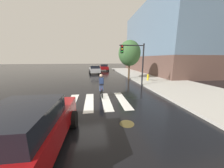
# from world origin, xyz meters

# --- Properties ---
(ground_plane) EXTENTS (120.00, 120.00, 0.00)m
(ground_plane) POSITION_xyz_m (0.00, 0.00, 0.00)
(ground_plane) COLOR black
(sidewalk) EXTENTS (6.50, 50.00, 0.15)m
(sidewalk) POSITION_xyz_m (8.75, 0.00, 0.07)
(sidewalk) COLOR #B2AFA8
(sidewalk) RESTS_ON ground
(crosswalk_stripes) EXTENTS (6.12, 3.43, 0.01)m
(crosswalk_stripes) POSITION_xyz_m (-0.41, 0.00, 0.01)
(crosswalk_stripes) COLOR silver
(crosswalk_stripes) RESTS_ON ground
(manhole_cover) EXTENTS (0.64, 0.64, 0.01)m
(manhole_cover) POSITION_xyz_m (1.85, -2.97, 0.00)
(manhole_cover) COLOR #473D1E
(manhole_cover) RESTS_ON ground
(sedan_near) EXTENTS (2.30, 4.67, 1.59)m
(sedan_near) POSITION_xyz_m (-1.40, -4.32, 0.82)
(sedan_near) COLOR maroon
(sedan_near) RESTS_ON ground
(sedan_mid) EXTENTS (2.32, 4.53, 1.53)m
(sedan_mid) POSITION_xyz_m (0.70, 15.11, 0.79)
(sedan_mid) COLOR #B7B7BC
(sedan_mid) RESTS_ON ground
(sedan_far) EXTENTS (2.05, 4.34, 1.50)m
(sedan_far) POSITION_xyz_m (2.96, 20.91, 0.77)
(sedan_far) COLOR maroon
(sedan_far) RESTS_ON ground
(cyclist) EXTENTS (0.37, 1.71, 1.69)m
(cyclist) POSITION_xyz_m (1.01, 0.97, 0.84)
(cyclist) COLOR black
(cyclist) RESTS_ON ground
(traffic_light_near) EXTENTS (2.47, 0.28, 4.20)m
(traffic_light_near) POSITION_xyz_m (4.53, 3.79, 2.86)
(traffic_light_near) COLOR black
(traffic_light_near) RESTS_ON ground
(fire_hydrant) EXTENTS (0.33, 0.22, 0.78)m
(fire_hydrant) POSITION_xyz_m (7.10, 6.08, 0.53)
(fire_hydrant) COLOR gold
(fire_hydrant) RESTS_ON sidewalk
(street_tree_near) EXTENTS (2.88, 2.88, 5.12)m
(street_tree_near) POSITION_xyz_m (5.22, 7.97, 3.45)
(street_tree_near) COLOR #4C3823
(street_tree_near) RESTS_ON ground
(corner_building) EXTENTS (15.41, 21.02, 12.62)m
(corner_building) POSITION_xyz_m (17.47, 15.77, 6.26)
(corner_building) COLOR brown
(corner_building) RESTS_ON ground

